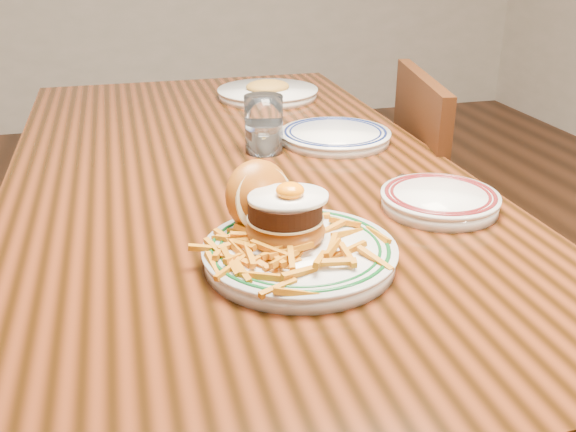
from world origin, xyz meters
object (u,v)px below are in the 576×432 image
object	(u,v)px
chair_right	(455,237)
side_plate	(440,199)
main_plate	(293,236)
table	(234,206)

from	to	relation	value
chair_right	side_plate	world-z (taller)	chair_right
main_plate	side_plate	distance (m)	0.30
side_plate	table	bearing A→B (deg)	149.95
table	side_plate	xyz separation A→B (m)	(0.29, -0.30, 0.11)
main_plate	chair_right	bearing A→B (deg)	20.18
table	side_plate	world-z (taller)	side_plate
main_plate	side_plate	bearing A→B (deg)	-1.14
side_plate	main_plate	bearing A→B (deg)	-143.03
table	chair_right	size ratio (longest dim) A/B	1.83
table	main_plate	distance (m)	0.43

